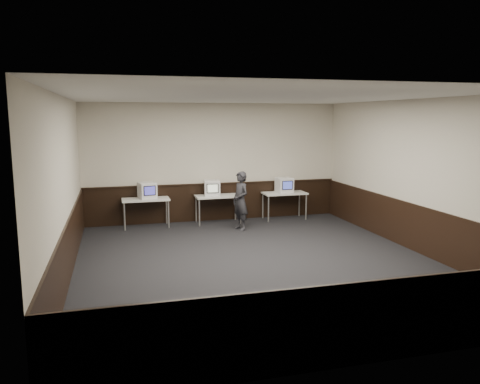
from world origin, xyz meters
name	(u,v)px	position (x,y,z in m)	size (l,w,h in m)	color
floor	(257,262)	(0.00, 0.00, 0.00)	(8.00, 8.00, 0.00)	black
ceiling	(258,97)	(0.00, 0.00, 3.20)	(8.00, 8.00, 0.00)	white
back_wall	(214,162)	(0.00, 4.00, 1.60)	(7.00, 7.00, 0.00)	beige
front_wall	(365,230)	(0.00, -4.00, 1.60)	(7.00, 7.00, 0.00)	beige
left_wall	(64,189)	(-3.50, 0.00, 1.60)	(8.00, 8.00, 0.00)	beige
right_wall	(416,176)	(3.50, 0.00, 1.60)	(8.00, 8.00, 0.00)	beige
wainscot_back	(215,202)	(0.00, 3.98, 0.50)	(6.98, 0.04, 1.00)	black
wainscot_front	(360,323)	(0.00, -3.98, 0.50)	(6.98, 0.04, 1.00)	black
wainscot_left	(69,251)	(-3.48, 0.00, 0.50)	(0.04, 7.98, 1.00)	black
wainscot_right	(413,227)	(3.48, 0.00, 0.50)	(0.04, 7.98, 1.00)	black
wainscot_rail	(215,184)	(0.00, 3.96, 1.02)	(6.98, 0.06, 0.04)	black
desk_left	(146,201)	(-1.90, 3.60, 0.68)	(1.20, 0.60, 0.75)	silver
desk_center	(218,198)	(0.00, 3.60, 0.68)	(1.20, 0.60, 0.75)	silver
desk_right	(284,195)	(1.90, 3.60, 0.68)	(1.20, 0.60, 0.75)	silver
emac_left	(147,190)	(-1.85, 3.63, 0.96)	(0.50, 0.52, 0.42)	white
emac_center	(212,188)	(-0.15, 3.62, 0.96)	(0.47, 0.49, 0.41)	white
emac_right	(284,185)	(1.90, 3.63, 0.96)	(0.44, 0.47, 0.41)	white
person	(241,201)	(0.39, 2.70, 0.74)	(0.54, 0.35, 1.48)	#25252A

